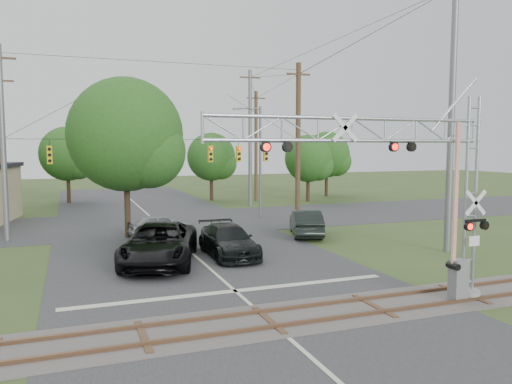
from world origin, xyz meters
name	(u,v)px	position (x,y,z in m)	size (l,w,h in m)	color
ground	(295,344)	(0.00, 0.00, 0.00)	(160.00, 160.00, 0.00)	#314821
road_main	(206,265)	(0.00, 10.00, 0.01)	(14.00, 90.00, 0.02)	#2B2A2D
road_cross	(157,223)	(0.00, 24.00, 0.01)	(90.00, 12.00, 0.02)	#2B2A2D
railroad_track	(269,320)	(0.00, 2.00, 0.03)	(90.00, 3.20, 0.17)	#4A4440
crossing_gantry	(401,178)	(4.73, 1.64, 4.57)	(10.62, 0.95, 7.43)	gray
traffic_signal_span	(179,147)	(0.85, 20.00, 5.61)	(19.34, 0.36, 11.50)	slate
pickup_black	(160,244)	(-1.96, 11.17, 0.97)	(3.22, 6.98, 1.94)	black
car_dark	(228,241)	(1.63, 11.62, 0.80)	(2.23, 5.49, 1.59)	black
sedan_silver	(161,225)	(-0.61, 18.57, 0.70)	(1.64, 4.09, 1.39)	#969A9D
suv_dark	(306,223)	(7.95, 15.46, 0.82)	(1.73, 4.96, 1.64)	black
streetlight	(258,156)	(8.09, 24.36, 4.88)	(2.33, 0.24, 8.73)	slate
utility_poles	(212,138)	(3.71, 22.20, 6.18)	(25.32, 27.09, 14.46)	#472D20
treeline	(59,144)	(-6.68, 33.84, 5.77)	(51.31, 28.16, 10.02)	#322417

